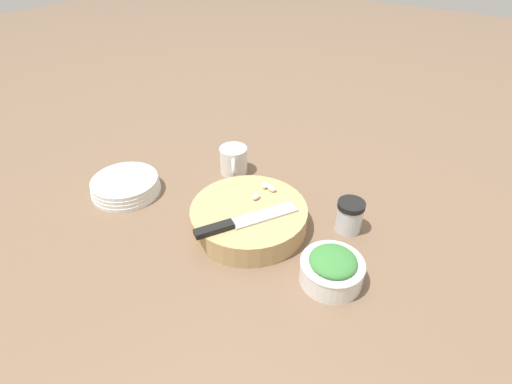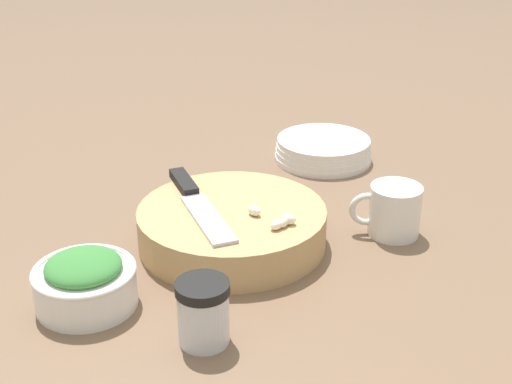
{
  "view_description": "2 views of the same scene",
  "coord_description": "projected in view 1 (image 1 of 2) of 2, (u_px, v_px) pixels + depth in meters",
  "views": [
    {
      "loc": [
        0.43,
        -0.62,
        0.6
      ],
      "look_at": [
        0.01,
        0.01,
        0.05
      ],
      "focal_mm": 28.0,
      "sensor_mm": 36.0,
      "label": 1
    },
    {
      "loc": [
        0.69,
        0.5,
        0.49
      ],
      "look_at": [
        0.02,
        -0.02,
        0.09
      ],
      "focal_mm": 50.0,
      "sensor_mm": 36.0,
      "label": 2
    }
  ],
  "objects": [
    {
      "name": "plate_stack",
      "position": [
        126.0,
        186.0,
        1.0
      ],
      "size": [
        0.17,
        0.17,
        0.04
      ],
      "color": "silver",
      "rests_on": "ground_plane"
    },
    {
      "name": "cutting_board",
      "position": [
        249.0,
        217.0,
        0.89
      ],
      "size": [
        0.26,
        0.26,
        0.05
      ],
      "color": "tan",
      "rests_on": "ground_plane"
    },
    {
      "name": "coffee_mug",
      "position": [
        234.0,
        161.0,
        1.07
      ],
      "size": [
        0.08,
        0.09,
        0.07
      ],
      "color": "silver",
      "rests_on": "ground_plane"
    },
    {
      "name": "ground_plane",
      "position": [
        252.0,
        208.0,
        0.96
      ],
      "size": [
        5.0,
        5.0,
        0.0
      ],
      "primitive_type": "plane",
      "color": "brown"
    },
    {
      "name": "spice_jar",
      "position": [
        349.0,
        216.0,
        0.88
      ],
      "size": [
        0.06,
        0.06,
        0.08
      ],
      "color": "silver",
      "rests_on": "ground_plane"
    },
    {
      "name": "herb_bowl",
      "position": [
        332.0,
        269.0,
        0.76
      ],
      "size": [
        0.12,
        0.12,
        0.07
      ],
      "color": "silver",
      "rests_on": "ground_plane"
    },
    {
      "name": "garlic_cloves",
      "position": [
        265.0,
        189.0,
        0.92
      ],
      "size": [
        0.04,
        0.07,
        0.01
      ],
      "color": "silver",
      "rests_on": "cutting_board"
    },
    {
      "name": "chef_knife",
      "position": [
        241.0,
        222.0,
        0.83
      ],
      "size": [
        0.14,
        0.21,
        0.01
      ],
      "rotation": [
        0.0,
        0.0,
        5.75
      ],
      "color": "black",
      "rests_on": "cutting_board"
    }
  ]
}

